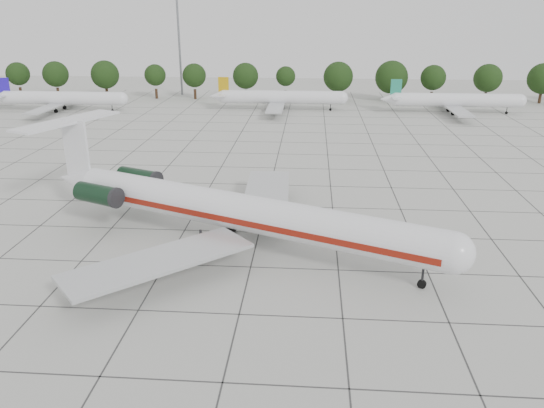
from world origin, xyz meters
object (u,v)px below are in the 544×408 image
object	(u,v)px
bg_airliner_b	(62,98)
bg_airliner_d	(455,100)
main_airliner	(222,208)
bg_airliner_c	(281,97)
floodlight_mast	(179,40)

from	to	relation	value
bg_airliner_b	bg_airliner_d	size ratio (longest dim) A/B	1.00
bg_airliner_d	main_airliner	bearing A→B (deg)	-119.10
bg_airliner_c	bg_airliner_d	bearing A→B (deg)	-1.75
bg_airliner_b	bg_airliner_d	world-z (taller)	same
bg_airliner_b	bg_airliner_d	bearing A→B (deg)	2.42
bg_airliner_d	floodlight_mast	size ratio (longest dim) A/B	1.11
bg_airliner_c	floodlight_mast	bearing A→B (deg)	143.19
main_airliner	bg_airliner_d	bearing A→B (deg)	83.97
main_airliner	floodlight_mast	size ratio (longest dim) A/B	1.74
floodlight_mast	bg_airliner_c	bearing A→B (deg)	-36.81
main_airliner	bg_airliner_c	size ratio (longest dim) A/B	1.57
bg_airliner_c	bg_airliner_d	size ratio (longest dim) A/B	1.00
main_airliner	bg_airliner_b	world-z (taller)	main_airliner
floodlight_mast	main_airliner	bearing A→B (deg)	-74.34
bg_airliner_b	floodlight_mast	xyz separation A→B (m)	(21.37, 26.01, 11.37)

